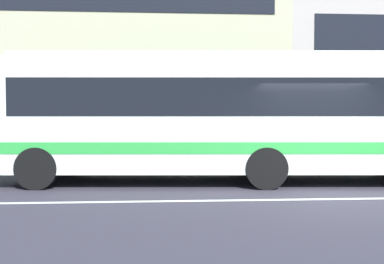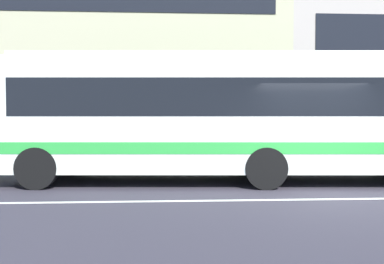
# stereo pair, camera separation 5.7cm
# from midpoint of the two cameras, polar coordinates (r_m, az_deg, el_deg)

# --- Properties ---
(ground_plane) EXTENTS (160.00, 160.00, 0.00)m
(ground_plane) POSITION_cam_midpoint_polar(r_m,az_deg,el_deg) (9.47, 18.30, -8.51)
(ground_plane) COLOR #393540
(lane_centre_line) EXTENTS (60.00, 0.16, 0.01)m
(lane_centre_line) POSITION_cam_midpoint_polar(r_m,az_deg,el_deg) (9.47, 18.30, -8.49)
(lane_centre_line) COLOR silver
(lane_centre_line) RESTS_ON ground_plane
(hedge_row_far) EXTENTS (13.53, 1.10, 0.85)m
(hedge_row_far) POSITION_cam_midpoint_polar(r_m,az_deg,el_deg) (15.13, 0.11, -2.83)
(hedge_row_far) COLOR #357031
(hedge_row_far) RESTS_ON ground_plane
(apartment_block_left) EXTENTS (20.39, 9.56, 12.97)m
(apartment_block_left) POSITION_cam_midpoint_polar(r_m,az_deg,el_deg) (24.39, -14.49, 13.28)
(apartment_block_left) COLOR #B8B490
(apartment_block_left) RESTS_ON ground_plane
(transit_bus) EXTENTS (11.58, 3.31, 3.29)m
(transit_bus) POSITION_cam_midpoint_polar(r_m,az_deg,el_deg) (11.30, 5.46, 2.52)
(transit_bus) COLOR silver
(transit_bus) RESTS_ON ground_plane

